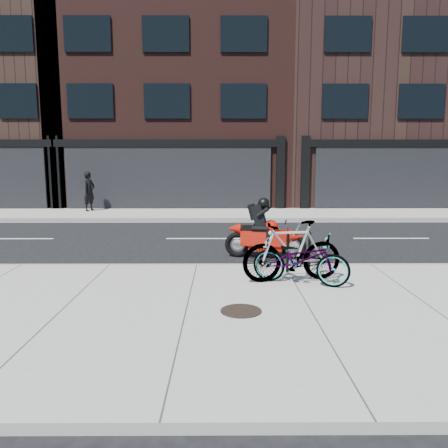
{
  "coord_description": "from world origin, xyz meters",
  "views": [
    {
      "loc": [
        0.57,
        -11.7,
        2.54
      ],
      "look_at": [
        0.63,
        -0.82,
        0.9
      ],
      "focal_mm": 35.0,
      "sensor_mm": 36.0,
      "label": 1
    }
  ],
  "objects_px": {
    "bike_rack": "(299,248)",
    "manhole_cover": "(241,311)",
    "bicycle_front": "(301,259)",
    "pedestrian": "(89,191)",
    "motorcycle": "(269,234)",
    "bicycle_rear": "(292,251)"
  },
  "relations": [
    {
      "from": "bicycle_rear",
      "to": "motorcycle",
      "type": "height_order",
      "value": "motorcycle"
    },
    {
      "from": "bicycle_rear",
      "to": "pedestrian",
      "type": "distance_m",
      "value": 13.95
    },
    {
      "from": "bike_rack",
      "to": "manhole_cover",
      "type": "height_order",
      "value": "bike_rack"
    },
    {
      "from": "bike_rack",
      "to": "pedestrian",
      "type": "height_order",
      "value": "pedestrian"
    },
    {
      "from": "bicycle_front",
      "to": "pedestrian",
      "type": "relative_size",
      "value": 1.04
    },
    {
      "from": "motorcycle",
      "to": "manhole_cover",
      "type": "xyz_separation_m",
      "value": [
        -0.89,
        -4.31,
        -0.5
      ]
    },
    {
      "from": "bicycle_front",
      "to": "bicycle_rear",
      "type": "height_order",
      "value": "bicycle_rear"
    },
    {
      "from": "motorcycle",
      "to": "pedestrian",
      "type": "bearing_deg",
      "value": 139.21
    },
    {
      "from": "bicycle_rear",
      "to": "motorcycle",
      "type": "bearing_deg",
      "value": 174.18
    },
    {
      "from": "bicycle_front",
      "to": "pedestrian",
      "type": "distance_m",
      "value": 14.2
    },
    {
      "from": "pedestrian",
      "to": "bike_rack",
      "type": "bearing_deg",
      "value": -121.9
    },
    {
      "from": "bicycle_front",
      "to": "pedestrian",
      "type": "height_order",
      "value": "pedestrian"
    },
    {
      "from": "bicycle_front",
      "to": "pedestrian",
      "type": "xyz_separation_m",
      "value": [
        -7.64,
        11.96,
        0.41
      ]
    },
    {
      "from": "bike_rack",
      "to": "pedestrian",
      "type": "relative_size",
      "value": 0.49
    },
    {
      "from": "motorcycle",
      "to": "manhole_cover",
      "type": "distance_m",
      "value": 4.43
    },
    {
      "from": "motorcycle",
      "to": "bicycle_rear",
      "type": "bearing_deg",
      "value": -75.06
    },
    {
      "from": "bicycle_front",
      "to": "manhole_cover",
      "type": "xyz_separation_m",
      "value": [
        -1.21,
        -1.54,
        -0.49
      ]
    },
    {
      "from": "bicycle_front",
      "to": "motorcycle",
      "type": "bearing_deg",
      "value": 27.0
    },
    {
      "from": "bike_rack",
      "to": "pedestrian",
      "type": "xyz_separation_m",
      "value": [
        -7.76,
        11.05,
        0.39
      ]
    },
    {
      "from": "pedestrian",
      "to": "manhole_cover",
      "type": "height_order",
      "value": "pedestrian"
    },
    {
      "from": "bicycle_front",
      "to": "pedestrian",
      "type": "bearing_deg",
      "value": 52.96
    },
    {
      "from": "pedestrian",
      "to": "manhole_cover",
      "type": "bearing_deg",
      "value": -131.51
    }
  ]
}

